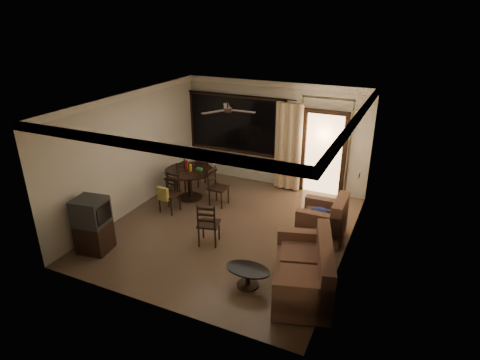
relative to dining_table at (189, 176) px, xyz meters
The scene contains 12 objects.
ground 1.97m from the dining_table, 32.25° to the right, with size 5.50×5.50×0.00m, color #7F6651.
room_shell 2.62m from the dining_table, 19.38° to the left, with size 5.50×6.70×5.50m.
dining_table is the anchor object (origin of this frame).
dining_chair_west 0.55m from the dining_table, behind, with size 0.44×0.44×0.95m.
dining_chair_east 0.89m from the dining_table, ahead, with size 0.44×0.44×0.95m.
dining_chair_south 0.91m from the dining_table, 93.19° to the right, with size 0.44×0.50×0.95m.
dining_chair_north 0.85m from the dining_table, 87.03° to the left, with size 0.44×0.44×0.95m.
tv_cabinet 2.92m from the dining_table, 99.02° to the right, with size 0.67×0.61×1.13m.
sofa 4.40m from the dining_table, 32.59° to the right, with size 1.38×1.93×0.93m.
armchair 3.61m from the dining_table, ahead, with size 0.92×0.92×0.92m.
coffee_table 3.84m from the dining_table, 43.87° to the right, with size 0.80×0.48×0.35m.
side_chair 2.29m from the dining_table, 49.19° to the right, with size 0.51×0.51×0.95m.
Camera 1 is at (3.43, -6.91, 4.45)m, focal length 30.00 mm.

